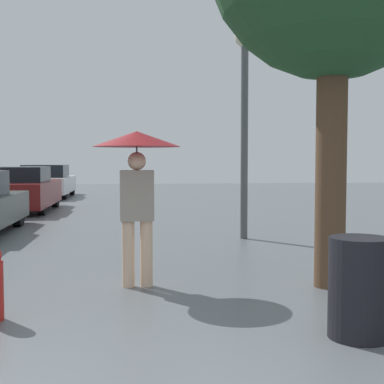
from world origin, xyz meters
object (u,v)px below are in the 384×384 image
(parked_car_farthest, at_px, (47,182))
(street_lamp, at_px, (245,93))
(parked_car_third, at_px, (18,190))
(pedestrian, at_px, (137,164))
(trash_bin, at_px, (359,288))

(parked_car_farthest, height_order, street_lamp, street_lamp)
(parked_car_third, xyz_separation_m, street_lamp, (5.31, -5.91, 2.09))
(pedestrian, xyz_separation_m, trash_bin, (1.80, -1.99, -1.00))
(trash_bin, bearing_deg, pedestrian, 132.10)
(parked_car_third, distance_m, street_lamp, 8.21)
(pedestrian, distance_m, street_lamp, 4.29)
(parked_car_third, bearing_deg, parked_car_farthest, 91.27)
(street_lamp, bearing_deg, trash_bin, -92.04)
(pedestrian, height_order, trash_bin, pedestrian)
(pedestrian, xyz_separation_m, parked_car_third, (-3.31, 9.48, -0.82))
(pedestrian, relative_size, trash_bin, 2.15)
(pedestrian, bearing_deg, trash_bin, -47.90)
(pedestrian, xyz_separation_m, parked_car_farthest, (-3.44, 15.33, -0.82))
(pedestrian, bearing_deg, parked_car_third, 109.26)
(parked_car_third, height_order, trash_bin, parked_car_third)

